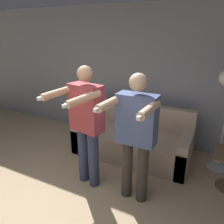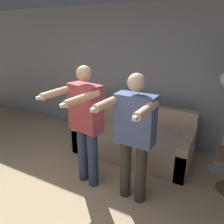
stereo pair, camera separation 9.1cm
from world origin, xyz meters
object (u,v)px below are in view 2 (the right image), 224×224
at_px(person_left, 85,120).
at_px(cat, 131,99).
at_px(couch, 133,140).
at_px(person_right, 134,132).

distance_m(person_left, cat, 1.36).
height_order(couch, person_left, person_left).
bearing_deg(cat, person_right, -64.99).
height_order(person_right, cat, person_right).
distance_m(couch, person_left, 1.29).
xyz_separation_m(couch, person_right, (0.43, -1.04, 0.69)).
bearing_deg(person_right, cat, 116.52).
xyz_separation_m(person_left, cat, (0.07, 1.36, -0.05)).
distance_m(person_left, person_right, 0.71).
relative_size(person_left, cat, 3.62).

